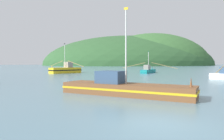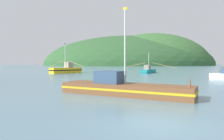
# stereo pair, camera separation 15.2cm
# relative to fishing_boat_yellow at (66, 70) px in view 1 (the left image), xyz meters

# --- Properties ---
(ground_plane) EXTENTS (600.00, 600.00, 0.00)m
(ground_plane) POSITION_rel_fishing_boat_yellow_xyz_m (4.33, -45.93, -0.91)
(ground_plane) COLOR slate
(hill_mid_right) EXTENTS (119.24, 95.39, 66.34)m
(hill_mid_right) POSITION_rel_fishing_boat_yellow_xyz_m (88.72, 149.24, -0.91)
(hill_mid_right) COLOR #386633
(hill_mid_right) RESTS_ON ground
(hill_far_left) EXTENTS (188.29, 150.63, 64.21)m
(hill_far_left) POSITION_rel_fishing_boat_yellow_xyz_m (68.94, 170.92, -0.91)
(hill_far_left) COLOR #2D562D
(hill_far_left) RESTS_ON ground
(fishing_boat_yellow) EXTENTS (8.45, 13.07, 7.56)m
(fishing_boat_yellow) POSITION_rel_fishing_boat_yellow_xyz_m (0.00, 0.00, 0.00)
(fishing_boat_yellow) COLOR gold
(fishing_boat_yellow) RESTS_ON ground
(fishing_boat_teal) EXTENTS (11.62, 9.07, 5.61)m
(fishing_boat_teal) POSITION_rel_fishing_boat_yellow_xyz_m (20.92, -3.65, -0.26)
(fishing_boat_teal) COLOR #147F84
(fishing_boat_teal) RESTS_ON ground
(fishing_boat_brown) EXTENTS (10.16, 8.99, 7.11)m
(fishing_boat_brown) POSITION_rel_fishing_boat_yellow_xyz_m (4.98, -37.82, -0.32)
(fishing_boat_brown) COLOR brown
(fishing_boat_brown) RESTS_ON ground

